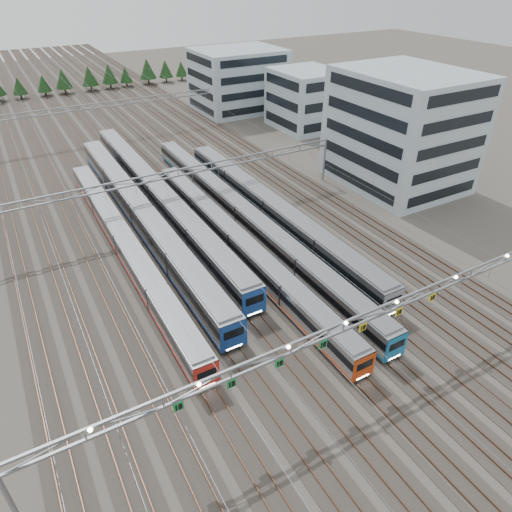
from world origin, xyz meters
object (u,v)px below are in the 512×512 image
train_b (140,213)px  gantry_far (105,109)px  train_e (243,215)px  gantry_mid (179,178)px  depot_bldg_south (401,130)px  train_a (125,243)px  train_f (271,210)px  gantry_near (344,329)px  depot_bldg_mid (306,99)px  depot_bldg_north (238,80)px  train_c (158,195)px  train_d (237,243)px

train_b → gantry_far: bearing=81.5°
train_e → gantry_mid: bearing=129.5°
train_e → depot_bldg_south: 33.06m
train_a → train_e: 18.02m
train_e → train_f: train_f is taller
gantry_near → depot_bldg_mid: bearing=57.5°
train_a → depot_bldg_mid: (54.90, 35.96, 4.70)m
train_f → depot_bldg_north: bearing=66.8°
gantry_mid → depot_bldg_south: depot_bldg_south is taller
train_a → train_f: (22.50, -1.68, 0.26)m
train_b → gantry_mid: 7.91m
train_c → train_d: train_c is taller
train_b → train_c: train_b is taller
train_e → gantry_near: bearing=-102.0°
train_f → train_b: bearing=154.2°
train_b → depot_bldg_mid: 58.28m
gantry_mid → depot_bldg_south: size_ratio=2.56×
gantry_far → depot_bldg_mid: 46.64m
gantry_near → gantry_far: 85.12m
train_e → gantry_far: gantry_far is taller
train_a → train_c: bearing=53.0°
train_d → gantry_near: 25.83m
gantry_mid → depot_bldg_south: (38.86, -6.90, 3.40)m
train_c → gantry_near: bearing=-87.2°
train_e → depot_bldg_mid: (36.90, 36.76, 4.63)m
gantry_far → gantry_mid: bearing=-90.0°
gantry_near → depot_bldg_north: size_ratio=2.56×
train_f → depot_bldg_north: (25.51, 59.59, 5.50)m
train_e → train_b: bearing=149.9°
train_c → gantry_mid: gantry_mid is taller
gantry_near → depot_bldg_north: (36.81, 90.63, 0.64)m
train_c → train_b: bearing=-132.5°
train_b → train_f: bearing=-25.8°
gantry_mid → gantry_far: bearing=90.0°
train_a → depot_bldg_mid: 65.80m
train_d → train_f: train_f is taller
train_a → train_d: 15.44m
train_d → gantry_far: size_ratio=0.93×
gantry_near → depot_bldg_north: bearing=67.9°
gantry_far → train_e: bearing=-82.8°
train_c → gantry_mid: 6.52m
train_b → train_f: (18.00, -8.69, -0.05)m
train_e → gantry_far: bearing=97.2°
train_b → train_c: size_ratio=0.96×
train_e → depot_bldg_south: size_ratio=2.97×
train_e → train_f: bearing=-11.0°
gantry_mid → depot_bldg_mid: bearing=33.2°
train_f → gantry_mid: gantry_mid is taller
train_d → depot_bldg_south: bearing=12.3°
train_d → depot_bldg_south: (36.61, 8.00, 7.81)m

